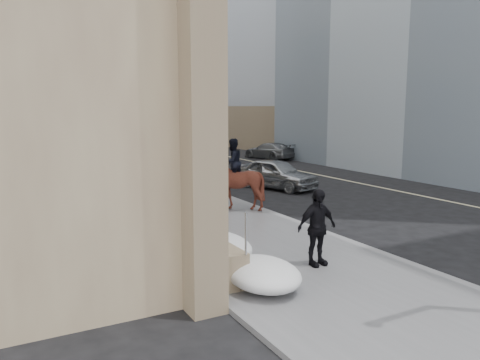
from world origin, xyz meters
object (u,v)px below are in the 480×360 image
at_px(mounted_horse_right, 234,180).
at_px(car_grey, 269,151).
at_px(pedestrian, 317,227).
at_px(mounted_horse_left, 192,203).
at_px(car_silver, 276,174).

xyz_separation_m(mounted_horse_right, car_grey, (10.83, 14.99, -0.59)).
relative_size(mounted_horse_right, pedestrian, 1.42).
bearing_deg(mounted_horse_left, car_silver, -143.94).
distance_m(car_silver, car_grey, 13.05).
bearing_deg(mounted_horse_left, car_grey, -134.87).
bearing_deg(mounted_horse_right, pedestrian, 67.42).
height_order(mounted_horse_right, car_grey, mounted_horse_right).
relative_size(mounted_horse_left, mounted_horse_right, 1.03).
bearing_deg(car_silver, mounted_horse_right, -157.73).
relative_size(mounted_horse_right, car_grey, 0.61).
height_order(pedestrian, car_grey, pedestrian).
xyz_separation_m(mounted_horse_left, car_grey, (13.82, 18.20, -0.61)).
distance_m(mounted_horse_left, car_silver, 10.03).
bearing_deg(mounted_horse_right, car_silver, -151.66).
xyz_separation_m(mounted_horse_left, pedestrian, (1.89, -3.23, -0.18)).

